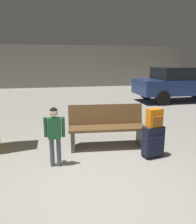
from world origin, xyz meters
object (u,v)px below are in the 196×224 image
(suitcase, at_px, (153,141))
(parked_car_side, at_px, (181,83))
(backpack_bright, at_px, (155,118))
(bench, at_px, (107,127))
(child, at_px, (54,131))

(suitcase, bearing_deg, parked_car_side, 54.55)
(suitcase, height_order, backpack_bright, backpack_bright)
(parked_car_side, bearing_deg, bench, -134.22)
(backpack_bright, bearing_deg, suitcase, 116.93)
(bench, height_order, child, child)
(bench, xyz_separation_m, suitcase, (0.73, -0.71, -0.12))
(suitcase, distance_m, child, 1.84)
(bench, height_order, suitcase, bench)
(parked_car_side, bearing_deg, child, -136.38)
(suitcase, height_order, parked_car_side, parked_car_side)
(suitcase, xyz_separation_m, child, (-1.82, 0.01, 0.33))
(bench, relative_size, parked_car_side, 0.40)
(parked_car_side, bearing_deg, suitcase, -125.45)
(child, height_order, parked_car_side, parked_car_side)
(suitcase, bearing_deg, backpack_bright, -63.07)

